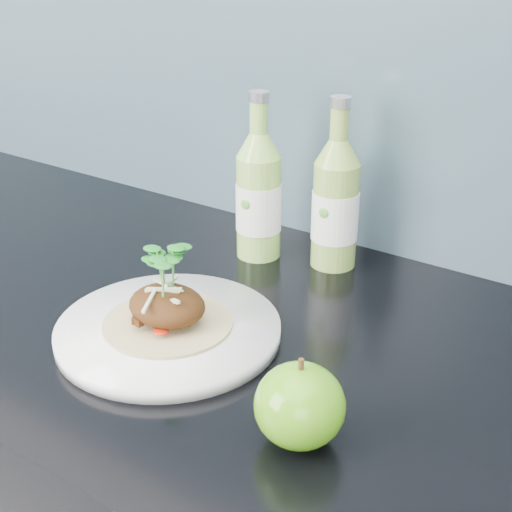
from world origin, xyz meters
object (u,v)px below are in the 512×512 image
Objects in this scene: dinner_plate at (169,330)px; green_apple at (300,405)px; cider_bottle_right at (335,204)px; cider_bottle_left at (259,196)px.

green_apple is at bearing -17.71° from dinner_plate.
dinner_plate is 0.29m from cider_bottle_right.
dinner_plate is 1.37× the size of cider_bottle_right.
cider_bottle_left is at bearing 99.66° from dinner_plate.
cider_bottle_left is (-0.26, 0.31, 0.05)m from green_apple.
cider_bottle_left is 0.11m from cider_bottle_right.
dinner_plate is at bearing 162.29° from green_apple.
cider_bottle_right is at bearing 77.49° from dinner_plate.
dinner_plate is 0.23m from green_apple.
cider_bottle_left is at bearing 129.72° from green_apple.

